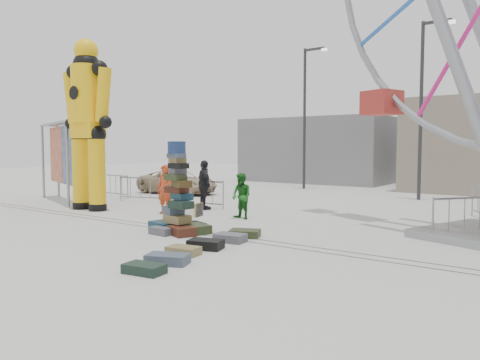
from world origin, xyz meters
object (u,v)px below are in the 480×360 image
Objects in this scene: barricade_dummy_b at (140,189)px; pedestrian_green at (242,196)px; lamp_post_right at (423,101)px; parked_suv at (177,182)px; lamp_post_left at (306,111)px; barricade_dummy_c at (202,194)px; suitcase_tower at (178,207)px; pedestrian_red at (165,189)px; pedestrian_black at (204,185)px; crash_test_dummy at (88,118)px; banner_scaffold at (62,142)px; barricade_dummy_a at (116,186)px; barricade_wheel_front at (464,217)px; steamer_trunk at (187,209)px.

barricade_dummy_b is 1.30× the size of pedestrian_green.
parked_suv is (-11.01, -4.43, -3.87)m from lamp_post_right.
lamp_post_left is 10.73m from barricade_dummy_c.
barricade_dummy_c is 1.30× the size of pedestrian_green.
suitcase_tower is 8.00m from barricade_dummy_b.
lamp_post_left reaches higher than barricade_dummy_b.
barricade_dummy_c is 0.45× the size of parked_suv.
parked_suv is at bearing 135.42° from barricade_dummy_c.
pedestrian_red is (-6.21, -10.07, -3.59)m from lamp_post_right.
pedestrian_black is (-2.56, 4.12, 0.24)m from suitcase_tower.
crash_test_dummy reaches higher than banner_scaffold.
crash_test_dummy is at bearing -45.17° from barricade_dummy_a.
banner_scaffold is 2.39× the size of barricade_dummy_a.
barricade_dummy_a is at bearing 167.53° from barricade_dummy_c.
crash_test_dummy is 5.23m from barricade_dummy_c.
barricade_dummy_b is at bearing -163.25° from parked_suv.
barricade_dummy_b and barricade_wheel_front have the same top height.
pedestrian_red is (0.09, -2.11, 0.34)m from barricade_dummy_c.
lamp_post_right is at bearing 37.99° from barricade_dummy_a.
barricade_dummy_c is (3.05, 3.04, -2.97)m from crash_test_dummy.
pedestrian_red is 1.77m from pedestrian_black.
lamp_post_right is 13.41m from suitcase_tower.
lamp_post_right is 4.00× the size of barricade_dummy_b.
pedestrian_black is (-9.22, 0.13, 0.40)m from barricade_wheel_front.
lamp_post_right reaches higher than steamer_trunk.
parked_suv is (-14.40, 4.04, 0.06)m from barricade_wheel_front.
lamp_post_right is at bearing 47.78° from steamer_trunk.
suitcase_tower is at bearing -45.49° from pedestrian_red.
crash_test_dummy is 3.34× the size of barricade_wheel_front.
steamer_trunk is at bearing -2.56° from pedestrian_red.
pedestrian_green is at bearing 6.45° from pedestrian_red.
suitcase_tower reaches higher than pedestrian_black.
steamer_trunk is at bearing 137.60° from barricade_wheel_front.
lamp_post_right is at bearing -15.95° from lamp_post_left.
lamp_post_right is 12.36m from pedestrian_red.
lamp_post_right reaches higher than barricade_dummy_a.
lamp_post_left is at bearing -53.66° from pedestrian_black.
barricade_dummy_b is 13.29m from barricade_wheel_front.
pedestrian_green is (-6.68, -0.94, 0.22)m from barricade_wheel_front.
lamp_post_right reaches higher than pedestrian_black.
barricade_wheel_front is at bearing -4.50° from steamer_trunk.
pedestrian_black is 0.43× the size of parked_suv.
barricade_wheel_front is at bearing -106.50° from parked_suv.
crash_test_dummy is 5.11m from pedestrian_black.
barricade_dummy_c is at bearing 1.65° from barricade_dummy_a.
steamer_trunk is at bearing -70.07° from barricade_dummy_c.
lamp_post_right is 13.29m from barricade_dummy_b.
pedestrian_green is 0.35× the size of parked_suv.
lamp_post_right reaches higher than pedestrian_green.
banner_scaffold is 1.09× the size of parked_suv.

